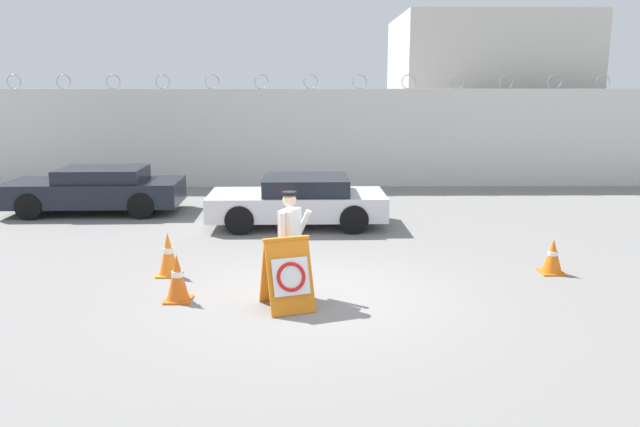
# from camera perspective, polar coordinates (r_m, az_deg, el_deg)

# --- Properties ---
(ground_plane) EXTENTS (90.00, 90.00, 0.00)m
(ground_plane) POSITION_cam_1_polar(r_m,az_deg,el_deg) (10.15, -0.77, -7.59)
(ground_plane) COLOR gray
(perimeter_wall) EXTENTS (36.00, 0.30, 3.68)m
(perimeter_wall) POSITION_cam_1_polar(r_m,az_deg,el_deg) (20.81, -0.85, 6.92)
(perimeter_wall) COLOR silver
(perimeter_wall) RESTS_ON ground_plane
(building_block) EXTENTS (6.97, 6.20, 5.96)m
(building_block) POSITION_cam_1_polar(r_m,az_deg,el_deg) (26.22, 14.68, 10.51)
(building_block) COLOR beige
(building_block) RESTS_ON ground_plane
(barricade_sign) EXTENTS (0.90, 0.95, 1.11)m
(barricade_sign) POSITION_cam_1_polar(r_m,az_deg,el_deg) (9.49, -2.98, -5.50)
(barricade_sign) COLOR orange
(barricade_sign) RESTS_ON ground_plane
(security_guard) EXTENTS (0.54, 0.59, 1.71)m
(security_guard) POSITION_cam_1_polar(r_m,az_deg,el_deg) (9.94, -2.76, -2.33)
(security_guard) COLOR #514C42
(security_guard) RESTS_ON ground_plane
(traffic_cone_near) EXTENTS (0.41, 0.41, 0.76)m
(traffic_cone_near) POSITION_cam_1_polar(r_m,az_deg,el_deg) (10.10, -12.91, -5.75)
(traffic_cone_near) COLOR orange
(traffic_cone_near) RESTS_ON ground_plane
(traffic_cone_mid) EXTENTS (0.42, 0.42, 0.64)m
(traffic_cone_mid) POSITION_cam_1_polar(r_m,az_deg,el_deg) (12.03, 20.50, -3.68)
(traffic_cone_mid) COLOR orange
(traffic_cone_mid) RESTS_ON ground_plane
(traffic_cone_far) EXTENTS (0.41, 0.41, 0.80)m
(traffic_cone_far) POSITION_cam_1_polar(r_m,az_deg,el_deg) (11.45, -13.71, -3.62)
(traffic_cone_far) COLOR orange
(traffic_cone_far) RESTS_ON ground_plane
(parked_car_front_coupe) EXTENTS (4.56, 2.02, 1.20)m
(parked_car_front_coupe) POSITION_cam_1_polar(r_m,az_deg,el_deg) (17.59, -19.76, 2.08)
(parked_car_front_coupe) COLOR black
(parked_car_front_coupe) RESTS_ON ground_plane
(parked_car_rear_sedan) EXTENTS (4.24, 2.06, 1.19)m
(parked_car_rear_sedan) POSITION_cam_1_polar(r_m,az_deg,el_deg) (15.05, -1.93, 1.19)
(parked_car_rear_sedan) COLOR black
(parked_car_rear_sedan) RESTS_ON ground_plane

